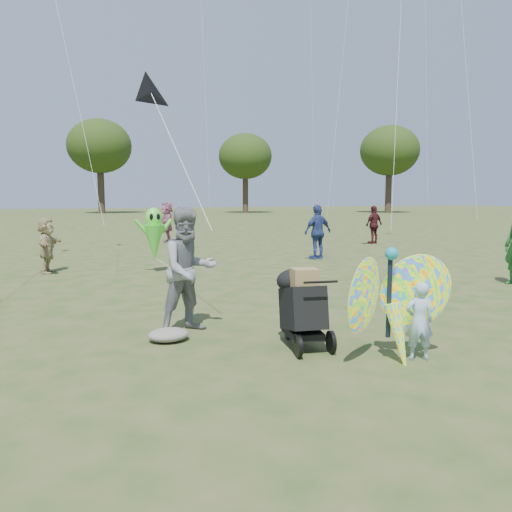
{
  "coord_description": "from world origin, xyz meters",
  "views": [
    {
      "loc": [
        -3.12,
        -5.73,
        2.04
      ],
      "look_at": [
        -0.2,
        1.5,
        1.1
      ],
      "focal_mm": 35.0,
      "sensor_mm": 36.0,
      "label": 1
    }
  ],
  "objects_px": {
    "crowd_c": "(318,232)",
    "alien_kite": "(154,236)",
    "crowd_j": "(167,222)",
    "butterfly_kite": "(393,306)",
    "adult_man": "(189,270)",
    "crowd_d": "(47,245)",
    "child_girl": "(419,321)",
    "jogging_stroller": "(301,303)",
    "crowd_h": "(374,225)"
  },
  "relations": [
    {
      "from": "alien_kite",
      "to": "crowd_d",
      "type": "bearing_deg",
      "value": 159.18
    },
    {
      "from": "adult_man",
      "to": "crowd_j",
      "type": "xyz_separation_m",
      "value": [
        2.75,
        14.59,
        -0.05
      ]
    },
    {
      "from": "crowd_d",
      "to": "crowd_h",
      "type": "bearing_deg",
      "value": -60.18
    },
    {
      "from": "child_girl",
      "to": "adult_man",
      "type": "bearing_deg",
      "value": -25.59
    },
    {
      "from": "crowd_h",
      "to": "butterfly_kite",
      "type": "distance_m",
      "value": 15.64
    },
    {
      "from": "alien_kite",
      "to": "child_girl",
      "type": "bearing_deg",
      "value": -78.38
    },
    {
      "from": "alien_kite",
      "to": "crowd_h",
      "type": "bearing_deg",
      "value": 24.22
    },
    {
      "from": "crowd_c",
      "to": "jogging_stroller",
      "type": "relative_size",
      "value": 1.6
    },
    {
      "from": "child_girl",
      "to": "crowd_j",
      "type": "height_order",
      "value": "crowd_j"
    },
    {
      "from": "jogging_stroller",
      "to": "alien_kite",
      "type": "relative_size",
      "value": 0.63
    },
    {
      "from": "crowd_d",
      "to": "crowd_h",
      "type": "distance_m",
      "value": 13.35
    },
    {
      "from": "child_girl",
      "to": "crowd_c",
      "type": "xyz_separation_m",
      "value": [
        3.7,
        9.28,
        0.39
      ]
    },
    {
      "from": "crowd_d",
      "to": "crowd_h",
      "type": "height_order",
      "value": "crowd_h"
    },
    {
      "from": "crowd_d",
      "to": "jogging_stroller",
      "type": "height_order",
      "value": "crowd_d"
    },
    {
      "from": "child_girl",
      "to": "adult_man",
      "type": "distance_m",
      "value": 3.34
    },
    {
      "from": "crowd_c",
      "to": "crowd_j",
      "type": "xyz_separation_m",
      "value": [
        -3.28,
        7.67,
        0.01
      ]
    },
    {
      "from": "crowd_d",
      "to": "butterfly_kite",
      "type": "height_order",
      "value": "crowd_d"
    },
    {
      "from": "crowd_h",
      "to": "alien_kite",
      "type": "relative_size",
      "value": 0.94
    },
    {
      "from": "adult_man",
      "to": "butterfly_kite",
      "type": "distance_m",
      "value": 3.03
    },
    {
      "from": "adult_man",
      "to": "jogging_stroller",
      "type": "xyz_separation_m",
      "value": [
        1.2,
        -1.34,
        -0.32
      ]
    },
    {
      "from": "crowd_j",
      "to": "jogging_stroller",
      "type": "relative_size",
      "value": 1.62
    },
    {
      "from": "adult_man",
      "to": "crowd_c",
      "type": "height_order",
      "value": "adult_man"
    },
    {
      "from": "butterfly_kite",
      "to": "alien_kite",
      "type": "distance_m",
      "value": 8.44
    },
    {
      "from": "crowd_j",
      "to": "crowd_d",
      "type": "bearing_deg",
      "value": -25.33
    },
    {
      "from": "crowd_c",
      "to": "butterfly_kite",
      "type": "relative_size",
      "value": 1.01
    },
    {
      "from": "crowd_c",
      "to": "child_girl",
      "type": "bearing_deg",
      "value": 57.25
    },
    {
      "from": "alien_kite",
      "to": "butterfly_kite",
      "type": "bearing_deg",
      "value": -80.56
    },
    {
      "from": "crowd_h",
      "to": "alien_kite",
      "type": "bearing_deg",
      "value": 8.41
    },
    {
      "from": "crowd_j",
      "to": "alien_kite",
      "type": "distance_m",
      "value": 8.82
    },
    {
      "from": "jogging_stroller",
      "to": "crowd_c",
      "type": "bearing_deg",
      "value": 70.12
    },
    {
      "from": "crowd_c",
      "to": "alien_kite",
      "type": "height_order",
      "value": "crowd_c"
    },
    {
      "from": "crowd_j",
      "to": "butterfly_kite",
      "type": "height_order",
      "value": "crowd_j"
    },
    {
      "from": "crowd_d",
      "to": "butterfly_kite",
      "type": "relative_size",
      "value": 0.85
    },
    {
      "from": "adult_man",
      "to": "child_girl",
      "type": "bearing_deg",
      "value": -58.59
    },
    {
      "from": "crowd_h",
      "to": "jogging_stroller",
      "type": "bearing_deg",
      "value": 35.44
    },
    {
      "from": "crowd_h",
      "to": "alien_kite",
      "type": "distance_m",
      "value": 11.19
    },
    {
      "from": "crowd_c",
      "to": "crowd_h",
      "type": "relative_size",
      "value": 1.08
    },
    {
      "from": "crowd_d",
      "to": "alien_kite",
      "type": "xyz_separation_m",
      "value": [
        2.65,
        -1.01,
        0.23
      ]
    },
    {
      "from": "jogging_stroller",
      "to": "alien_kite",
      "type": "distance_m",
      "value": 7.41
    },
    {
      "from": "adult_man",
      "to": "butterfly_kite",
      "type": "xyz_separation_m",
      "value": [
        1.98,
        -2.29,
        -0.24
      ]
    },
    {
      "from": "adult_man",
      "to": "alien_kite",
      "type": "relative_size",
      "value": 1.08
    },
    {
      "from": "crowd_d",
      "to": "crowd_h",
      "type": "relative_size",
      "value": 0.91
    },
    {
      "from": "child_girl",
      "to": "crowd_h",
      "type": "relative_size",
      "value": 0.61
    },
    {
      "from": "alien_kite",
      "to": "crowd_c",
      "type": "bearing_deg",
      "value": 9.24
    },
    {
      "from": "crowd_c",
      "to": "butterfly_kite",
      "type": "height_order",
      "value": "crowd_c"
    },
    {
      "from": "crowd_c",
      "to": "crowd_j",
      "type": "bearing_deg",
      "value": -77.89
    },
    {
      "from": "crowd_h",
      "to": "crowd_d",
      "type": "bearing_deg",
      "value": -0.24
    },
    {
      "from": "adult_man",
      "to": "crowd_c",
      "type": "xyz_separation_m",
      "value": [
        6.02,
        6.92,
        -0.06
      ]
    },
    {
      "from": "crowd_c",
      "to": "alien_kite",
      "type": "relative_size",
      "value": 1.01
    },
    {
      "from": "adult_man",
      "to": "jogging_stroller",
      "type": "bearing_deg",
      "value": -61.2
    }
  ]
}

